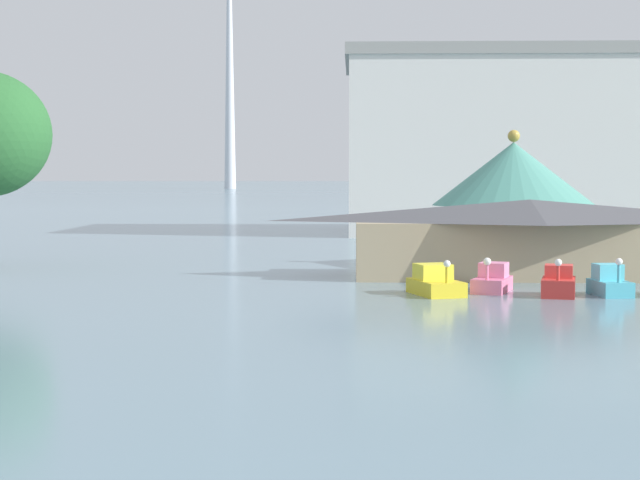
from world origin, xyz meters
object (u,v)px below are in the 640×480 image
pedal_boat_cyan (609,283)px  green_roof_pavilion (513,197)px  pedal_boat_pink (492,280)px  background_building_block (539,143)px  pedal_boat_yellow (435,283)px  pedal_boat_red (559,283)px  boathouse (530,237)px  distant_broadcast_tower (229,10)px

pedal_boat_cyan → green_roof_pavilion: (-2.01, 14.38, 3.46)m
pedal_boat_pink → background_building_block: bearing=-173.3°
pedal_boat_yellow → pedal_boat_cyan: (7.54, -0.07, 0.02)m
pedal_boat_pink → pedal_boat_red: (2.64, -1.56, 0.03)m
pedal_boat_cyan → boathouse: 8.61m
pedal_boat_yellow → pedal_boat_red: 5.30m
pedal_boat_red → distant_broadcast_tower: (-58.00, 367.86, 69.84)m
pedal_boat_yellow → background_building_block: 52.29m
pedal_boat_red → distant_broadcast_tower: bearing=-158.5°
boathouse → pedal_boat_pink: bearing=-112.2°
pedal_boat_yellow → pedal_boat_cyan: size_ratio=1.37×
boathouse → green_roof_pavilion: green_roof_pavilion is taller
pedal_boat_yellow → pedal_boat_pink: pedal_boat_pink is taller
pedal_boat_cyan → distant_broadcast_tower: size_ratio=0.01×
background_building_block → distant_broadcast_tower: (-65.97, 317.53, 62.27)m
boathouse → pedal_boat_yellow: bearing=-123.8°
pedal_boat_red → green_roof_pavilion: bearing=-168.4°
pedal_boat_pink → boathouse: size_ratio=0.16×
boathouse → background_building_block: 43.01m
pedal_boat_pink → boathouse: bearing=176.9°
pedal_boat_yellow → boathouse: bearing=128.4°
pedal_boat_cyan → distant_broadcast_tower: 379.00m
pedal_boat_cyan → pedal_boat_yellow: bearing=-98.9°
green_roof_pavilion → distant_broadcast_tower: bearing=99.4°
pedal_boat_cyan → distant_broadcast_tower: bearing=-179.1°
pedal_boat_yellow → background_building_block: bearing=147.3°
background_building_block → pedal_boat_pink: bearing=-102.3°
green_roof_pavilion → distant_broadcast_tower: distant_broadcast_tower is taller
pedal_boat_pink → pedal_boat_cyan: pedal_boat_cyan is taller
pedal_boat_red → pedal_boat_cyan: (2.25, 0.25, -0.00)m
pedal_boat_pink → boathouse: 7.62m
pedal_boat_yellow → distant_broadcast_tower: distant_broadcast_tower is taller
pedal_boat_pink → pedal_boat_red: 3.07m
boathouse → pedal_boat_red: bearing=-91.1°
pedal_boat_pink → background_building_block: size_ratio=0.09×
boathouse → green_roof_pavilion: 6.46m
green_roof_pavilion → pedal_boat_red: bearing=-90.9°
pedal_boat_red → pedal_boat_cyan: pedal_boat_cyan is taller
pedal_boat_red → background_building_block: 51.51m
distant_broadcast_tower → green_roof_pavilion: bearing=-80.6°
boathouse → distant_broadcast_tower: 370.42m
background_building_block → pedal_boat_red: bearing=-99.0°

